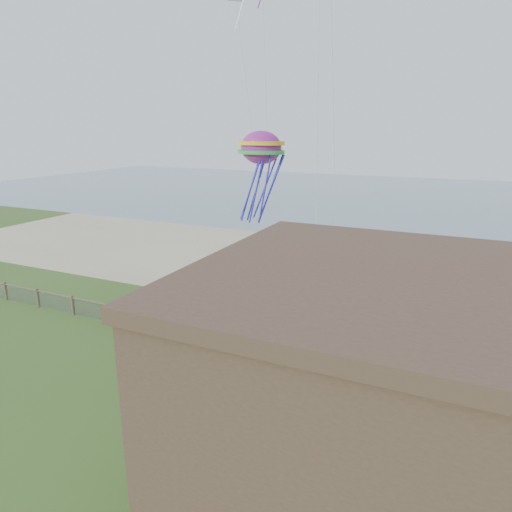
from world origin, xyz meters
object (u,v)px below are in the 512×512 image
(motel, at_px, (472,422))
(picnic_table, at_px, (283,430))
(octopus_kite, at_px, (261,174))
(chainlink_fence, at_px, (198,333))

(motel, xyz_separation_m, picnic_table, (-5.97, 1.47, -3.10))
(picnic_table, bearing_deg, octopus_kite, 119.70)
(chainlink_fence, xyz_separation_m, motel, (13.00, -7.00, 2.95))
(motel, xyz_separation_m, octopus_kite, (-12.75, 14.52, 4.79))
(picnic_table, bearing_deg, chainlink_fence, 144.05)
(chainlink_fence, bearing_deg, picnic_table, -38.21)
(chainlink_fence, distance_m, motel, 15.06)
(chainlink_fence, height_order, octopus_kite, octopus_kite)
(motel, height_order, picnic_table, motel)
(picnic_table, bearing_deg, motel, -11.56)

